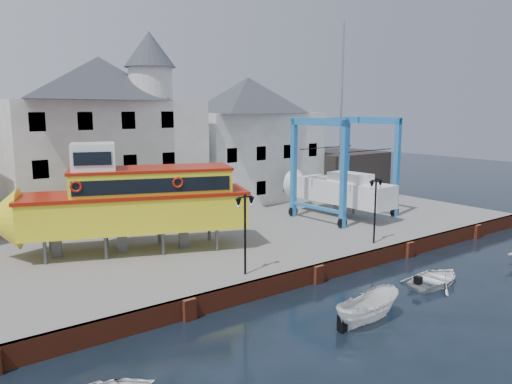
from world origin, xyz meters
TOP-DOWN VIEW (x-y plane):
  - ground at (0.00, 0.00)m, footprint 140.00×140.00m
  - hardstanding at (0.00, 11.00)m, footprint 44.00×22.00m
  - quay_wall at (-0.00, 0.10)m, footprint 44.00×0.47m
  - building_white_main at (-4.87, 18.39)m, footprint 14.00×8.30m
  - building_white_right at (9.00, 19.00)m, footprint 12.00×8.00m
  - shed_dark at (19.00, 17.00)m, footprint 8.00×7.00m
  - lamp_post_left at (-4.00, 1.20)m, footprint 1.12×0.32m
  - lamp_post_right at (6.00, 1.20)m, footprint 1.12×0.32m
  - tour_boat at (-7.52, 8.80)m, footprint 15.19×8.58m
  - travel_lift at (10.22, 8.74)m, footprint 7.18×9.94m
  - motorboat_a at (-1.74, -5.04)m, footprint 3.92×1.63m
  - motorboat_b at (5.09, -3.93)m, footprint 4.21×3.21m

SIDE VIEW (x-z plane):
  - ground at x=0.00m, z-range 0.00..0.00m
  - motorboat_a at x=-1.74m, z-range -0.74..0.74m
  - motorboat_b at x=5.09m, z-range -0.41..0.41m
  - hardstanding at x=0.00m, z-range 0.00..1.00m
  - quay_wall at x=0.00m, z-range 0.00..1.00m
  - shed_dark at x=19.00m, z-range 1.00..5.00m
  - travel_lift at x=10.22m, z-range -3.96..10.91m
  - tour_boat at x=-7.52m, z-range 0.82..7.31m
  - lamp_post_left at x=-4.00m, z-range 2.07..6.27m
  - lamp_post_right at x=6.00m, z-range 2.07..6.27m
  - building_white_right at x=9.00m, z-range 1.00..12.20m
  - building_white_main at x=-4.87m, z-range 0.34..14.34m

